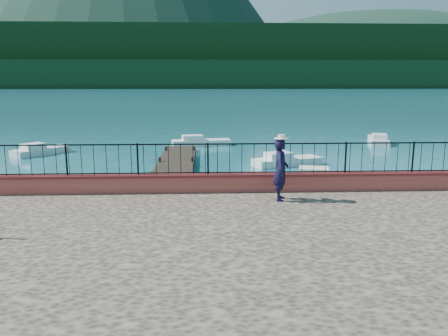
{
  "coord_description": "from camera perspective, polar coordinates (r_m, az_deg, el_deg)",
  "views": [
    {
      "loc": [
        -0.4,
        -9.84,
        4.66
      ],
      "look_at": [
        0.13,
        2.0,
        2.3
      ],
      "focal_mm": 35.0,
      "sensor_mm": 36.0,
      "label": 1
    }
  ],
  "objects": [
    {
      "name": "person",
      "position": [
        12.89,
        7.43,
        -0.22
      ],
      "size": [
        0.56,
        0.74,
        1.83
      ],
      "primitive_type": "imported",
      "rotation": [
        0.0,
        0.0,
        1.38
      ],
      "color": "black",
      "rests_on": "promenade"
    },
    {
      "name": "boat_2",
      "position": [
        24.85,
        8.31,
        1.27
      ],
      "size": [
        4.15,
        2.55,
        0.8
      ],
      "primitive_type": "cube",
      "rotation": [
        0.0,
        0.0,
        0.34
      ],
      "color": "white",
      "rests_on": "ground"
    },
    {
      "name": "companion_hill",
      "position": [
        611.0,
        18.88,
        10.22
      ],
      "size": [
        448.0,
        384.0,
        180.0
      ],
      "primitive_type": "ellipsoid",
      "color": "#142D23",
      "rests_on": "ground"
    },
    {
      "name": "boat_1",
      "position": [
        20.52,
        13.23,
        -1.03
      ],
      "size": [
        4.0,
        2.07,
        0.8
      ],
      "primitive_type": "cube",
      "rotation": [
        0.0,
        0.0,
        -0.21
      ],
      "color": "white",
      "rests_on": "ground"
    },
    {
      "name": "foothills",
      "position": [
        370.25,
        -2.59,
        13.92
      ],
      "size": [
        900.0,
        120.0,
        44.0
      ],
      "primitive_type": "cube",
      "color": "black",
      "rests_on": "ground"
    },
    {
      "name": "parapet",
      "position": [
        13.91,
        -0.85,
        -1.91
      ],
      "size": [
        28.0,
        0.46,
        0.58
      ],
      "primitive_type": "cube",
      "color": "#B1553F",
      "rests_on": "promenade"
    },
    {
      "name": "ground",
      "position": [
        10.89,
        -0.21,
        -14.06
      ],
      "size": [
        2000.0,
        2000.0,
        0.0
      ],
      "primitive_type": "plane",
      "color": "#19596B",
      "rests_on": "ground"
    },
    {
      "name": "railing",
      "position": [
        13.76,
        -0.86,
        1.19
      ],
      "size": [
        27.0,
        0.05,
        0.95
      ],
      "primitive_type": "cube",
      "color": "black",
      "rests_on": "parapet"
    },
    {
      "name": "boat_5",
      "position": [
        35.5,
        19.53,
        3.71
      ],
      "size": [
        2.43,
        4.3,
        0.8
      ],
      "primitive_type": "cube",
      "rotation": [
        0.0,
        0.0,
        1.28
      ],
      "color": "silver",
      "rests_on": "ground"
    },
    {
      "name": "dock",
      "position": [
        22.36,
        -6.62,
        -0.46
      ],
      "size": [
        2.0,
        16.0,
        0.3
      ],
      "primitive_type": "cube",
      "color": "#2D231C",
      "rests_on": "ground"
    },
    {
      "name": "boat_4",
      "position": [
        32.31,
        -2.98,
        3.66
      ],
      "size": [
        4.42,
        1.96,
        0.8
      ],
      "primitive_type": "cube",
      "rotation": [
        0.0,
        0.0,
        0.16
      ],
      "color": "white",
      "rests_on": "ground"
    },
    {
      "name": "far_forest",
      "position": [
        309.87,
        -2.56,
        12.04
      ],
      "size": [
        900.0,
        60.0,
        18.0
      ],
      "primitive_type": "cube",
      "color": "black",
      "rests_on": "ground"
    },
    {
      "name": "hat",
      "position": [
        12.74,
        7.54,
        4.08
      ],
      "size": [
        0.44,
        0.44,
        0.12
      ],
      "primitive_type": "cylinder",
      "color": "silver",
      "rests_on": "person"
    },
    {
      "name": "boat_3",
      "position": [
        30.69,
        -22.76,
        2.4
      ],
      "size": [
        3.29,
        3.68,
        0.8
      ],
      "primitive_type": "cube",
      "rotation": [
        0.0,
        0.0,
        0.9
      ],
      "color": "silver",
      "rests_on": "ground"
    }
  ]
}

